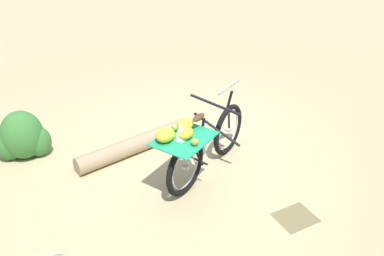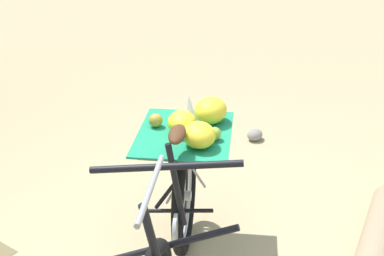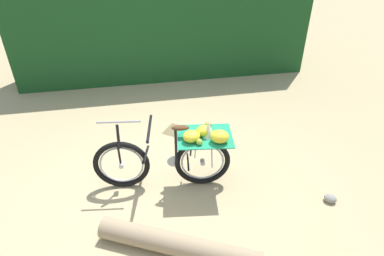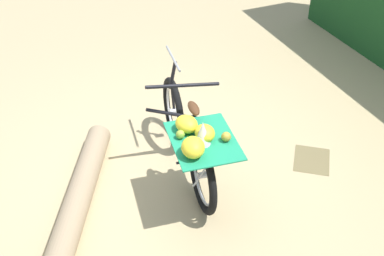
{
  "view_description": "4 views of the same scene",
  "coord_description": "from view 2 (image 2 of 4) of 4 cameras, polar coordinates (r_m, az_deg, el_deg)",
  "views": [
    {
      "loc": [
        -2.09,
        -3.62,
        3.04
      ],
      "look_at": [
        -0.38,
        -0.35,
        0.9
      ],
      "focal_mm": 35.84,
      "sensor_mm": 36.0,
      "label": 1
    },
    {
      "loc": [
        1.8,
        1.35,
        2.09
      ],
      "look_at": [
        -0.49,
        -0.29,
        0.81
      ],
      "focal_mm": 49.94,
      "sensor_mm": 36.0,
      "label": 2
    },
    {
      "loc": [
        -1.79,
        2.77,
        3.09
      ],
      "look_at": [
        -0.33,
        -0.24,
        0.91
      ],
      "focal_mm": 30.83,
      "sensor_mm": 36.0,
      "label": 3
    },
    {
      "loc": [
        -3.7,
        -0.99,
        3.36
      ],
      "look_at": [
        -0.37,
        -0.2,
        0.82
      ],
      "focal_mm": 46.47,
      "sensor_mm": 36.0,
      "label": 4
    }
  ],
  "objects": [
    {
      "name": "path_stone",
      "position": [
        4.83,
        6.73,
        -0.72
      ],
      "size": [
        0.16,
        0.13,
        0.1
      ],
      "primitive_type": "ellipsoid",
      "color": "gray",
      "rests_on": "ground_plane"
    },
    {
      "name": "bicycle",
      "position": [
        2.89,
        -1.56,
        -8.98
      ],
      "size": [
        1.7,
        1.13,
        1.03
      ],
      "rotation": [
        0.0,
        0.0,
        0.51
      ],
      "color": "black",
      "rests_on": "ground_plane"
    }
  ]
}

